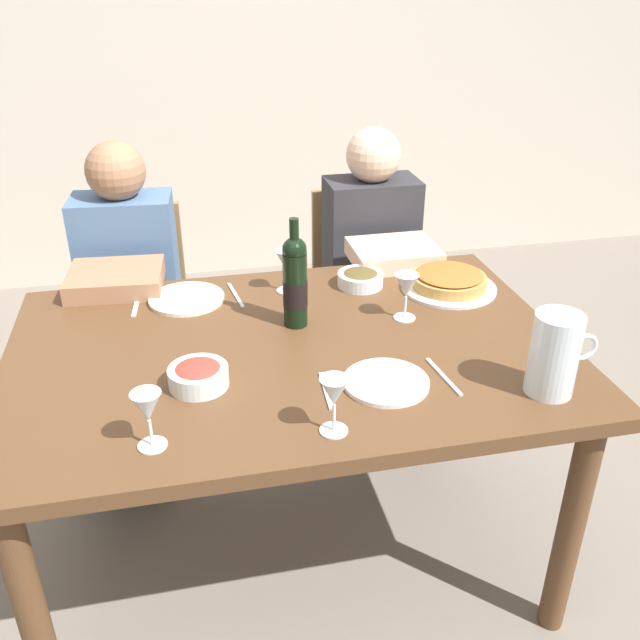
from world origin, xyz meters
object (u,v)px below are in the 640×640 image
(dinner_plate_left_setting, at_px, (187,299))
(baked_tart, at_px, (449,281))
(dining_table, at_px, (290,374))
(wine_bottle, at_px, (295,282))
(water_pitcher, at_px, (554,359))
(wine_glass_left_diner, at_px, (334,394))
(wine_glass_right_diner, at_px, (147,409))
(diner_left, at_px, (129,305))
(salad_bowl, at_px, (198,375))
(chair_right, at_px, (360,283))
(wine_glass_centre, at_px, (406,287))
(olive_bowl, at_px, (360,278))
(wine_glass_spare, at_px, (286,262))
(dinner_plate_right_setting, at_px, (386,382))
(chair_left, at_px, (139,306))
(diner_right, at_px, (378,280))

(dinner_plate_left_setting, bearing_deg, baked_tart, -6.38)
(dining_table, height_order, wine_bottle, wine_bottle)
(water_pitcher, relative_size, wine_glass_left_diner, 1.50)
(wine_glass_left_diner, distance_m, wine_glass_right_diner, 0.39)
(diner_left, bearing_deg, salad_bowl, 109.51)
(diner_left, height_order, chair_right, diner_left)
(wine_glass_left_diner, xyz_separation_m, dinner_plate_left_setting, (-0.29, 0.73, -0.09))
(water_pitcher, bearing_deg, wine_glass_centre, 116.70)
(wine_bottle, height_order, olive_bowl, wine_bottle)
(wine_glass_spare, bearing_deg, baked_tart, -10.40)
(wine_glass_right_diner, height_order, wine_glass_spare, same)
(dinner_plate_right_setting, distance_m, chair_right, 1.19)
(chair_left, height_order, chair_right, same)
(olive_bowl, relative_size, chair_left, 0.17)
(diner_left, bearing_deg, chair_right, -159.84)
(baked_tart, bearing_deg, wine_glass_spare, 169.60)
(olive_bowl, relative_size, wine_glass_left_diner, 1.06)
(salad_bowl, height_order, wine_glass_left_diner, wine_glass_left_diner)
(wine_glass_centre, bearing_deg, dining_table, -166.58)
(salad_bowl, bearing_deg, chair_left, 100.69)
(dining_table, xyz_separation_m, olive_bowl, (0.29, 0.33, 0.12))
(salad_bowl, relative_size, wine_glass_right_diner, 1.08)
(dinner_plate_left_setting, bearing_deg, diner_left, 123.31)
(baked_tart, xyz_separation_m, wine_glass_spare, (-0.50, 0.09, 0.07))
(dinner_plate_left_setting, distance_m, chair_right, 0.94)
(wine_glass_left_diner, relative_size, dinner_plate_left_setting, 0.60)
(dinner_plate_left_setting, height_order, chair_left, chair_left)
(dining_table, bearing_deg, baked_tart, 24.01)
(baked_tart, height_order, chair_right, chair_right)
(dining_table, height_order, water_pitcher, water_pitcher)
(water_pitcher, height_order, wine_glass_centre, water_pitcher)
(wine_bottle, xyz_separation_m, salad_bowl, (-0.29, -0.26, -0.10))
(water_pitcher, relative_size, baked_tart, 0.69)
(olive_bowl, bearing_deg, wine_glass_spare, 177.59)
(salad_bowl, bearing_deg, dining_table, 30.46)
(water_pitcher, height_order, chair_left, water_pitcher)
(olive_bowl, distance_m, diner_right, 0.40)
(wine_glass_spare, distance_m, dinner_plate_left_setting, 0.32)
(salad_bowl, distance_m, diner_right, 1.08)
(wine_glass_centre, xyz_separation_m, dinner_plate_left_setting, (-0.61, 0.25, -0.09))
(chair_left, bearing_deg, salad_bowl, 105.34)
(water_pitcher, relative_size, wine_glass_right_diner, 1.51)
(wine_glass_right_diner, xyz_separation_m, dinner_plate_left_setting, (0.10, 0.70, -0.09))
(water_pitcher, xyz_separation_m, baked_tart, (-0.02, 0.60, -0.06))
(water_pitcher, height_order, wine_glass_right_diner, water_pitcher)
(baked_tart, xyz_separation_m, chair_right, (-0.11, 0.65, -0.29))
(wine_glass_right_diner, distance_m, wine_glass_spare, 0.82)
(olive_bowl, bearing_deg, baked_tart, -17.17)
(water_pitcher, height_order, dinner_plate_left_setting, water_pitcher)
(baked_tart, xyz_separation_m, wine_glass_right_diner, (-0.92, -0.61, 0.07))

